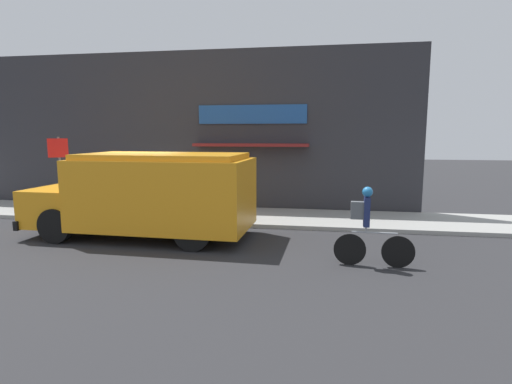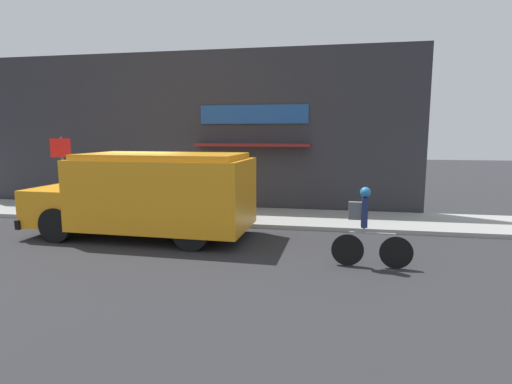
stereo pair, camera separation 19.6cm
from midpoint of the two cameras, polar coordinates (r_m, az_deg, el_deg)
name	(u,v)px [view 1 (the left image)]	position (r m, az deg, el deg)	size (l,w,h in m)	color
ground_plane	(143,224)	(12.69, -16.24, -4.43)	(70.00, 70.00, 0.00)	#2B2B2D
sidewalk	(161,214)	(13.87, -13.87, -3.02)	(28.00, 2.67, 0.12)	#999993
storefront	(176,132)	(14.96, -11.80, 8.46)	(17.35, 0.76, 5.63)	#2D2D33
school_bus	(150,194)	(10.83, -15.37, -0.24)	(5.91, 2.86, 2.22)	orange
cyclist	(369,228)	(8.49, 15.15, -5.00)	(1.63, 0.21, 1.66)	black
stop_sign_post	(59,163)	(14.29, -26.62, 3.72)	(0.45, 0.45, 2.51)	slate
trash_bin	(82,195)	(15.55, -23.97, -0.42)	(0.58, 0.58, 0.88)	#38383D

